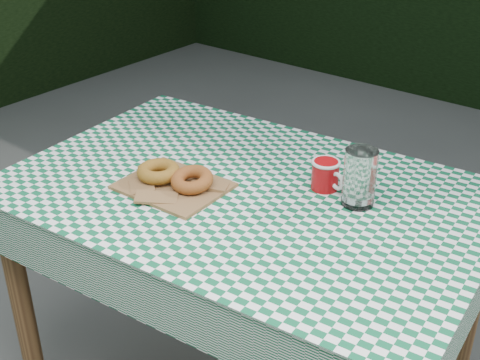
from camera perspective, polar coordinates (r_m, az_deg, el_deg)
name	(u,v)px	position (r m, az deg, el deg)	size (l,w,h in m)	color
table	(245,304)	(1.87, 0.43, -11.07)	(1.22, 0.81, 0.75)	brown
tablecloth	(245,190)	(1.65, 0.48, -0.88)	(1.24, 0.83, 0.01)	#0D5533
paper_bag	(173,185)	(1.66, -5.99, -0.46)	(0.26, 0.21, 0.01)	olive
bagel_front	(158,171)	(1.68, -7.33, 0.77)	(0.11, 0.11, 0.04)	#9A691F
bagel_back	(192,180)	(1.63, -4.33, 0.03)	(0.11, 0.11, 0.03)	#93551E
coffee_mug	(325,175)	(1.65, 7.64, 0.46)	(0.14, 0.14, 0.08)	#9C0A0D
drinking_glass	(360,178)	(1.58, 10.67, 0.20)	(0.08, 0.08, 0.15)	white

